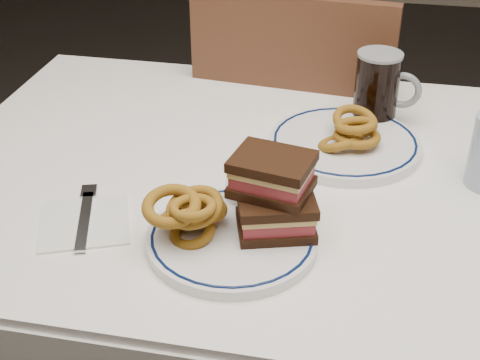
% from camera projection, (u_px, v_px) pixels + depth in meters
% --- Properties ---
extents(dining_table, '(1.27, 0.87, 0.75)m').
position_uv_depth(dining_table, '(291.00, 221.00, 1.21)').
color(dining_table, white).
rests_on(dining_table, floor).
extents(chair_far, '(0.48, 0.48, 0.95)m').
position_uv_depth(chair_far, '(297.00, 153.00, 1.68)').
color(chair_far, '#422215').
rests_on(chair_far, floor).
extents(main_plate, '(0.25, 0.25, 0.02)m').
position_uv_depth(main_plate, '(232.00, 238.00, 0.98)').
color(main_plate, white).
rests_on(main_plate, dining_table).
extents(reuben_sandwich, '(0.14, 0.13, 0.11)m').
position_uv_depth(reuben_sandwich, '(274.00, 194.00, 0.96)').
color(reuben_sandwich, black).
rests_on(reuben_sandwich, main_plate).
extents(onion_rings_main, '(0.12, 0.12, 0.08)m').
position_uv_depth(onion_rings_main, '(189.00, 212.00, 0.96)').
color(onion_rings_main, brown).
rests_on(onion_rings_main, main_plate).
extents(ketchup_ramekin, '(0.05, 0.05, 0.03)m').
position_uv_depth(ketchup_ramekin, '(241.00, 189.00, 1.05)').
color(ketchup_ramekin, silver).
rests_on(ketchup_ramekin, main_plate).
extents(beer_mug, '(0.13, 0.09, 0.14)m').
position_uv_depth(beer_mug, '(378.00, 88.00, 1.28)').
color(beer_mug, black).
rests_on(beer_mug, dining_table).
extents(far_plate, '(0.28, 0.28, 0.02)m').
position_uv_depth(far_plate, '(345.00, 143.00, 1.22)').
color(far_plate, white).
rests_on(far_plate, dining_table).
extents(onion_rings_far, '(0.12, 0.13, 0.08)m').
position_uv_depth(onion_rings_far, '(352.00, 131.00, 1.19)').
color(onion_rings_far, brown).
rests_on(onion_rings_far, far_plate).
extents(napkin_fork, '(0.17, 0.19, 0.01)m').
position_uv_depth(napkin_fork, '(85.00, 221.00, 1.03)').
color(napkin_fork, white).
rests_on(napkin_fork, dining_table).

